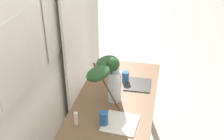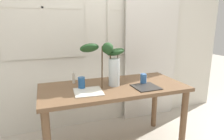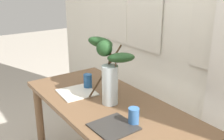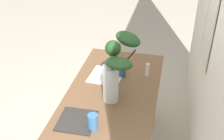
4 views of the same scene
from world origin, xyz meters
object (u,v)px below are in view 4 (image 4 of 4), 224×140
(dining_table, at_px, (110,110))
(vase_with_branches, at_px, (117,65))
(plate_square_left, at_px, (106,76))
(pillar_candle, at_px, (147,70))
(drinking_glass_blue_left, at_px, (122,70))
(drinking_glass_blue_right, at_px, (93,122))
(plate_square_right, at_px, (77,121))

(dining_table, xyz_separation_m, vase_with_branches, (-0.05, 0.04, 0.40))
(vase_with_branches, height_order, plate_square_left, vase_with_branches)
(plate_square_left, height_order, pillar_candle, pillar_candle)
(drinking_glass_blue_left, height_order, drinking_glass_blue_right, drinking_glass_blue_left)
(drinking_glass_blue_left, distance_m, pillar_candle, 0.22)
(vase_with_branches, bearing_deg, plate_square_right, -30.78)
(pillar_candle, bearing_deg, plate_square_left, -75.65)
(plate_square_right, bearing_deg, drinking_glass_blue_left, 163.42)
(drinking_glass_blue_right, bearing_deg, dining_table, 173.86)
(vase_with_branches, xyz_separation_m, plate_square_left, (-0.25, -0.15, -0.28))
(drinking_glass_blue_right, distance_m, plate_square_right, 0.15)
(plate_square_right, bearing_deg, dining_table, 151.04)
(drinking_glass_blue_left, relative_size, drinking_glass_blue_right, 1.09)
(vase_with_branches, height_order, plate_square_right, vase_with_branches)
(drinking_glass_blue_right, bearing_deg, plate_square_left, -174.01)
(plate_square_left, distance_m, pillar_candle, 0.36)
(vase_with_branches, xyz_separation_m, plate_square_right, (0.36, -0.21, -0.28))
(vase_with_branches, xyz_separation_m, pillar_candle, (-0.34, 0.20, -0.22))
(vase_with_branches, xyz_separation_m, drinking_glass_blue_right, (0.40, -0.08, -0.23))
(plate_square_right, xyz_separation_m, pillar_candle, (-0.70, 0.41, 0.06))
(drinking_glass_blue_left, xyz_separation_m, pillar_candle, (-0.05, 0.22, -0.00))
(dining_table, height_order, vase_with_branches, vase_with_branches)
(drinking_glass_blue_right, relative_size, plate_square_right, 0.44)
(dining_table, distance_m, drinking_glass_blue_left, 0.39)
(drinking_glass_blue_right, bearing_deg, plate_square_right, -106.76)
(drinking_glass_blue_right, height_order, plate_square_left, drinking_glass_blue_right)
(dining_table, relative_size, plate_square_right, 6.10)
(dining_table, relative_size, vase_with_branches, 2.80)
(vase_with_branches, relative_size, pillar_candle, 4.18)
(plate_square_right, distance_m, pillar_candle, 0.81)
(drinking_glass_blue_right, height_order, pillar_candle, pillar_candle)
(drinking_glass_blue_left, bearing_deg, drinking_glass_blue_right, -5.14)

